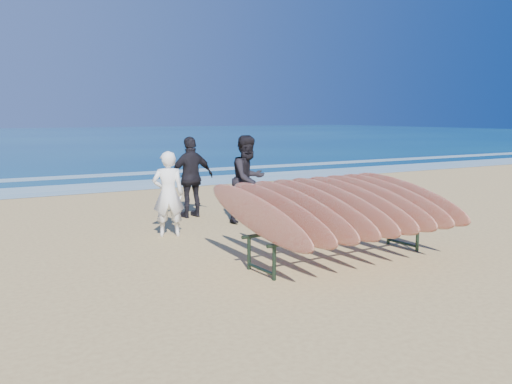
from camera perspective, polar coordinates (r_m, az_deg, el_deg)
ground at (r=8.99m, az=2.54°, el=-6.63°), size 120.00×120.00×0.00m
foam_near at (r=18.11m, az=-14.56°, el=0.59°), size 160.00×160.00×0.00m
foam_far at (r=21.49m, az=-17.01°, el=1.63°), size 160.00×160.00×0.00m
surfboard_rack at (r=8.61m, az=8.77°, el=-1.51°), size 3.33×2.85×1.37m
person_white at (r=10.35m, az=-9.22°, el=-0.20°), size 0.69×0.56×1.62m
person_dark_a at (r=11.58m, az=-0.83°, el=1.38°), size 1.07×0.94×1.87m
person_dark_b at (r=12.24m, az=-6.82°, el=1.57°), size 1.09×0.51×1.82m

